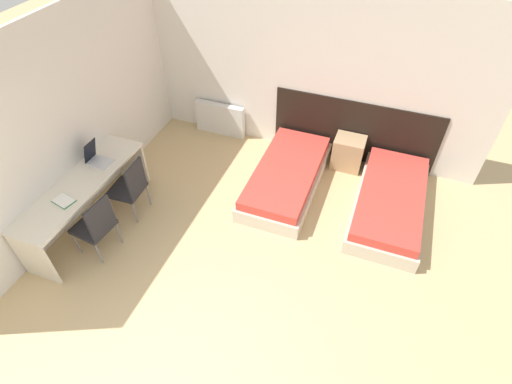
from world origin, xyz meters
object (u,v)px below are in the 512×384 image
at_px(laptop, 97,158).
at_px(bed_near_window, 286,177).
at_px(nightstand, 348,153).
at_px(chair_near_notebook, 96,224).
at_px(bed_near_door, 390,202).
at_px(chair_near_laptop, 130,186).

bearing_deg(laptop, bed_near_window, 27.71).
relative_size(nightstand, laptop, 1.66).
distance_m(bed_near_window, nightstand, 1.14).
xyz_separation_m(bed_near_window, chair_near_notebook, (-1.88, -2.07, 0.32)).
relative_size(nightstand, chair_near_notebook, 0.59).
bearing_deg(nightstand, bed_near_window, -133.61).
bearing_deg(bed_near_window, chair_near_notebook, -132.34).
relative_size(bed_near_door, chair_near_notebook, 2.21).
bearing_deg(bed_near_door, nightstand, 133.61).
xyz_separation_m(nightstand, chair_near_notebook, (-2.66, -2.89, 0.23)).
relative_size(bed_near_window, chair_near_notebook, 2.21).
distance_m(chair_near_laptop, laptop, 0.60).
bearing_deg(bed_near_door, bed_near_window, 180.00).
bearing_deg(bed_near_window, bed_near_door, 0.00).
relative_size(bed_near_door, chair_near_laptop, 2.21).
distance_m(chair_near_laptop, chair_near_notebook, 0.75).
height_order(bed_near_door, chair_near_notebook, chair_near_notebook).
bearing_deg(nightstand, laptop, -146.88).
distance_m(bed_near_door, chair_near_laptop, 3.70).
height_order(bed_near_window, chair_near_notebook, chair_near_notebook).
bearing_deg(bed_near_window, chair_near_laptop, -145.13).
xyz_separation_m(chair_near_laptop, laptop, (-0.50, 0.07, 0.31)).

